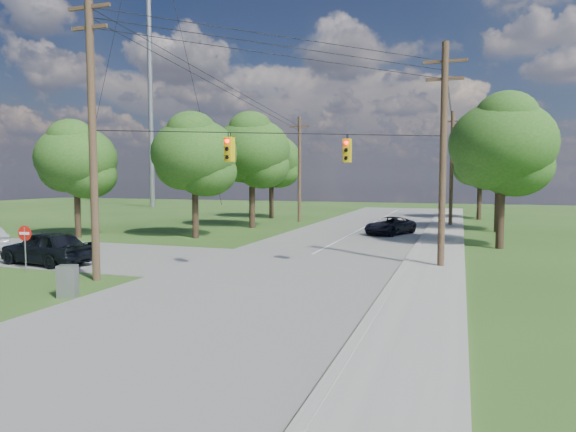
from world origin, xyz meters
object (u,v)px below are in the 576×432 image
(pole_sw, at_px, (92,130))
(pole_ne, at_px, (443,152))
(car_main_north, at_px, (390,226))
(control_cabinet, at_px, (68,281))
(do_not_enter_sign, at_px, (25,238))
(car_cross_dark, at_px, (46,247))
(pole_north_e, at_px, (452,167))
(pole_north_w, at_px, (299,168))

(pole_sw, bearing_deg, pole_ne, 29.38)
(pole_sw, bearing_deg, car_main_north, 66.00)
(pole_sw, height_order, control_cabinet, pole_sw)
(control_cabinet, bearing_deg, car_main_north, 49.66)
(pole_ne, distance_m, do_not_enter_sign, 19.59)
(car_cross_dark, bearing_deg, pole_ne, 113.85)
(pole_north_e, bearing_deg, pole_north_w, 180.00)
(pole_sw, height_order, pole_north_w, pole_sw)
(pole_north_w, bearing_deg, pole_sw, -89.23)
(pole_ne, xyz_separation_m, pole_north_e, (-0.00, 22.00, -0.34))
(pole_north_e, bearing_deg, pole_ne, -90.00)
(pole_sw, distance_m, do_not_enter_sign, 6.43)
(pole_sw, xyz_separation_m, car_cross_dark, (-4.82, 2.30, -5.36))
(pole_sw, xyz_separation_m, do_not_enter_sign, (-4.37, 0.60, -4.68))
(pole_north_w, bearing_deg, car_main_north, -41.22)
(do_not_enter_sign, bearing_deg, pole_north_e, 53.25)
(pole_north_w, relative_size, control_cabinet, 8.62)
(control_cabinet, bearing_deg, do_not_enter_sign, 126.35)
(car_main_north, bearing_deg, do_not_enter_sign, -100.17)
(control_cabinet, height_order, do_not_enter_sign, do_not_enter_sign)
(car_main_north, bearing_deg, pole_north_e, 87.96)
(pole_sw, height_order, car_main_north, pole_sw)
(pole_ne, bearing_deg, car_main_north, 107.09)
(pole_sw, xyz_separation_m, car_main_north, (9.37, 21.04, -5.55))
(pole_north_e, xyz_separation_m, control_cabinet, (-12.40, -32.47, -4.55))
(pole_north_e, bearing_deg, car_cross_dark, -123.86)
(pole_ne, relative_size, pole_north_e, 1.05)
(control_cabinet, relative_size, do_not_enter_sign, 0.55)
(car_cross_dark, bearing_deg, pole_north_w, 178.52)
(do_not_enter_sign, bearing_deg, pole_ne, 16.29)
(pole_sw, bearing_deg, car_cross_dark, 154.49)
(pole_north_e, bearing_deg, car_main_north, -115.77)
(pole_north_w, distance_m, car_main_north, 13.73)
(pole_north_w, xyz_separation_m, control_cabinet, (1.50, -32.47, -4.55))
(pole_north_e, distance_m, do_not_enter_sign, 34.25)
(pole_north_e, height_order, car_cross_dark, pole_north_e)
(control_cabinet, xyz_separation_m, do_not_enter_sign, (-5.47, 3.47, 0.97))
(pole_north_w, xyz_separation_m, car_main_north, (9.77, -8.56, -4.45))
(car_main_north, bearing_deg, pole_north_w, 162.51)
(pole_ne, xyz_separation_m, control_cabinet, (-12.40, -10.47, -4.89))
(pole_north_w, height_order, do_not_enter_sign, pole_north_w)
(car_cross_dark, height_order, control_cabinet, car_cross_dark)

